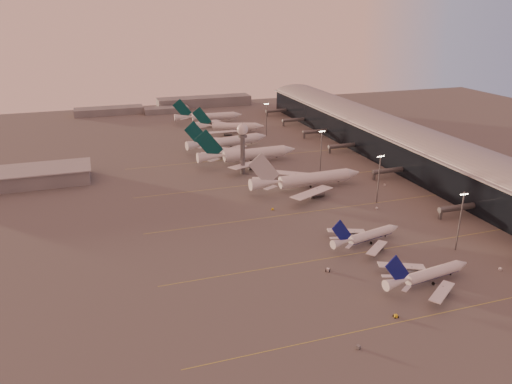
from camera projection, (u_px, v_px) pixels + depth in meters
name	position (u px, v px, depth m)	size (l,w,h in m)	color
ground	(325.00, 273.00, 183.93)	(700.00, 700.00, 0.00)	#4F4D4D
taxiway_markings	(330.00, 208.00, 242.51)	(180.00, 185.25, 0.02)	gold
terminal	(405.00, 146.00, 309.87)	(57.00, 362.00, 23.04)	black
hangar	(13.00, 178.00, 271.17)	(82.00, 27.00, 8.50)	slate
radar_tower	(243.00, 139.00, 284.54)	(6.40, 6.40, 31.10)	#585B5F
mast_a	(460.00, 219.00, 196.24)	(3.60, 0.56, 25.00)	#585B5F
mast_b	(379.00, 177.00, 244.18)	(3.60, 0.56, 25.00)	#585B5F
mast_c	(321.00, 149.00, 291.52)	(3.60, 0.56, 25.00)	#585B5F
mast_d	(266.00, 118.00, 370.82)	(3.60, 0.56, 25.00)	#585B5F
distant_horizon	(177.00, 105.00, 471.95)	(165.00, 37.50, 9.00)	slate
narrowbody_near	(427.00, 276.00, 175.68)	(38.80, 30.78, 15.21)	silver
narrowbody_mid	(366.00, 237.00, 205.33)	(36.07, 28.49, 14.27)	silver
widebody_white	(307.00, 182.00, 266.31)	(65.45, 52.36, 23.01)	silver
greentail_a	(248.00, 156.00, 310.09)	(65.47, 52.82, 23.77)	silver
greentail_b	(228.00, 143.00, 340.21)	(60.92, 48.72, 22.38)	silver
greentail_c	(229.00, 128.00, 384.50)	(53.29, 42.38, 19.99)	silver
greentail_d	(209.00, 118.00, 416.57)	(58.06, 46.82, 21.08)	silver
gsv_truck_a	(359.00, 345.00, 143.40)	(5.74, 4.92, 2.27)	slate
gsv_tug_near	(396.00, 316.00, 157.63)	(2.19, 3.39, 0.93)	yellow
gsv_catering_a	(501.00, 265.00, 185.08)	(5.29, 3.31, 4.02)	silver
gsv_tug_mid	(328.00, 270.00, 184.91)	(4.35, 3.90, 1.07)	silver
gsv_truck_b	(377.00, 207.00, 240.88)	(5.58, 2.85, 2.15)	silver
gsv_truck_c	(273.00, 208.00, 240.10)	(4.34, 4.73, 1.91)	yellow
gsv_catering_b	(385.00, 182.00, 271.99)	(4.59, 2.58, 3.57)	silver
gsv_tug_far	(279.00, 180.00, 279.58)	(2.98, 4.29, 1.13)	slate
gsv_tug_hangar	(268.00, 150.00, 336.18)	(4.26, 3.03, 1.11)	yellow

